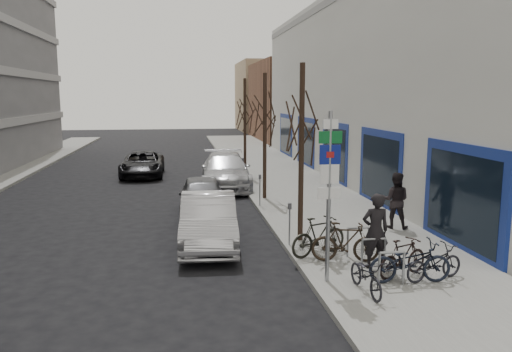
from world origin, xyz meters
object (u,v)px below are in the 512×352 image
object	(u,v)px
meter_mid	(260,187)
bike_near_left	(366,272)
bike_far_inner	(345,242)
lane_car	(143,164)
tree_far	(245,104)
pedestrian_near	(375,231)
pedestrian_far	(395,200)
bike_rack	(373,250)
tree_mid	(265,106)
tree_near	(302,111)
bike_mid_inner	(319,236)
parked_car_mid	(202,196)
meter_front	(290,220)
parked_car_back	(226,171)
bike_far_curb	(434,260)
bike_mid_curb	(410,258)
parked_car_front	(208,221)
bike_near_right	(403,257)
meter_back	(243,168)
highway_sign_pole	(329,186)

from	to	relation	value
meter_mid	bike_near_left	distance (m)	9.39
bike_far_inner	lane_car	size ratio (longest dim) A/B	0.36
tree_far	pedestrian_near	world-z (taller)	tree_far
pedestrian_near	pedestrian_far	size ratio (longest dim) A/B	1.02
bike_rack	bike_far_inner	size ratio (longest dim) A/B	1.24
tree_mid	pedestrian_far	size ratio (longest dim) A/B	2.88
tree_near	pedestrian_far	bearing A→B (deg)	14.50
bike_mid_inner	tree_mid	bearing A→B (deg)	-22.10
parked_car_mid	lane_car	size ratio (longest dim) A/B	0.86
lane_car	pedestrian_near	distance (m)	18.54
meter_front	pedestrian_far	bearing A→B (deg)	19.62
bike_rack	bike_mid_inner	xyz separation A→B (m)	(-1.06, 1.31, 0.06)
tree_mid	bike_near_left	size ratio (longest dim) A/B	3.49
bike_near_left	parked_car_back	distance (m)	14.49
tree_mid	lane_car	xyz separation A→B (m)	(-5.73, 7.90, -3.40)
bike_near_left	meter_front	bearing A→B (deg)	99.25
tree_far	bike_far_curb	size ratio (longest dim) A/B	3.35
parked_car_mid	parked_car_back	xyz separation A→B (m)	(1.42, 5.69, 0.11)
bike_rack	bike_mid_curb	world-z (taller)	bike_mid_curb
parked_car_front	pedestrian_near	xyz separation A→B (m)	(4.09, -3.09, 0.35)
tree_mid	bike_near_right	bearing A→B (deg)	-80.26
tree_far	tree_mid	bearing A→B (deg)	-90.00
bike_rack	parked_car_front	bearing A→B (deg)	141.04
tree_far	parked_car_front	distance (m)	13.39
meter_back	bike_far_curb	bearing A→B (deg)	-78.92
parked_car_front	pedestrian_far	distance (m)	6.31
meter_mid	bike_near_right	size ratio (longest dim) A/B	0.78
bike_rack	highway_sign_pole	bearing A→B (deg)	-156.41
meter_mid	bike_near_left	world-z (taller)	meter_mid
meter_back	bike_near_left	size ratio (longest dim) A/B	0.81
highway_sign_pole	parked_car_mid	bearing A→B (deg)	108.34
meter_front	parked_car_back	bearing A→B (deg)	95.03
bike_near_left	pedestrian_far	size ratio (longest dim) A/B	0.83
bike_rack	lane_car	xyz separation A→B (m)	(-6.93, 17.30, 0.04)
tree_mid	parked_car_front	xyz separation A→B (m)	(-2.80, -6.17, -3.33)
tree_far	pedestrian_near	size ratio (longest dim) A/B	2.82
meter_mid	parked_car_back	world-z (taller)	parked_car_back
bike_mid_curb	lane_car	world-z (taller)	lane_car
meter_front	meter_back	world-z (taller)	same
bike_near_left	lane_car	world-z (taller)	lane_car
bike_rack	meter_mid	size ratio (longest dim) A/B	1.78
parked_car_mid	pedestrian_near	distance (m)	8.19
tree_far	lane_car	size ratio (longest dim) A/B	1.09
tree_mid	lane_car	bearing A→B (deg)	125.98
meter_front	parked_car_mid	size ratio (longest dim) A/B	0.29
meter_back	bike_far_inner	distance (m)	12.78
meter_front	lane_car	world-z (taller)	meter_front
parked_car_back	pedestrian_near	distance (m)	13.05
meter_back	bike_mid_curb	world-z (taller)	meter_back
bike_rack	bike_mid_inner	size ratio (longest dim) A/B	1.21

